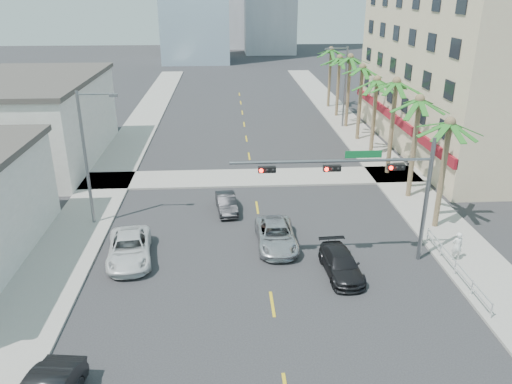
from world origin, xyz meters
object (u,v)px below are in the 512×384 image
Objects in this scene: car_parked_far at (129,249)px; pedestrian at (457,246)px; traffic_signal_mast at (372,180)px; car_lane_center at (276,235)px; car_lane_left at (227,203)px; car_lane_right at (341,264)px.

pedestrian is at bearing -11.57° from car_parked_far.
traffic_signal_mast is 2.19× the size of car_lane_center.
car_lane_left is 10.88m from car_lane_right.
pedestrian is at bearing -14.97° from car_lane_center.
car_lane_right is (11.98, -2.34, -0.09)m from car_parked_far.
pedestrian is (6.95, 0.93, 0.38)m from car_lane_right.
car_lane_left is (5.70, 6.54, -0.12)m from car_parked_far.
traffic_signal_mast is 14.41m from car_parked_far.
car_lane_right is at bearing -47.90° from car_lane_center.
car_lane_right is (6.28, -8.88, 0.03)m from car_lane_left.
pedestrian reaches higher than car_parked_far.
car_parked_far is 8.80m from car_lane_center.
car_lane_right is at bearing -18.35° from car_parked_far.
car_lane_left is at bearing 41.62° from car_parked_far.
car_lane_left is 15.44m from pedestrian.
car_parked_far is 1.41× the size of car_lane_left.
pedestrian is at bearing -4.35° from traffic_signal_mast.
car_parked_far reaches higher than car_lane_right.
car_parked_far is at bearing -4.47° from pedestrian.
car_lane_center is (3.02, -5.36, 0.09)m from car_lane_left.
car_parked_far is at bearing -172.97° from car_lane_center.
traffic_signal_mast is at bearing -49.63° from car_lane_left.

